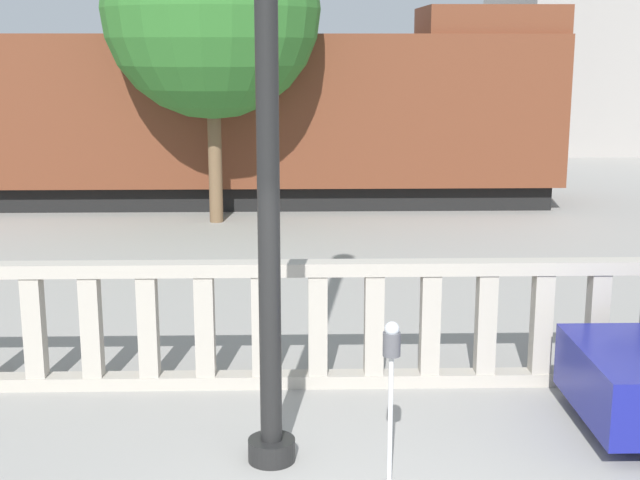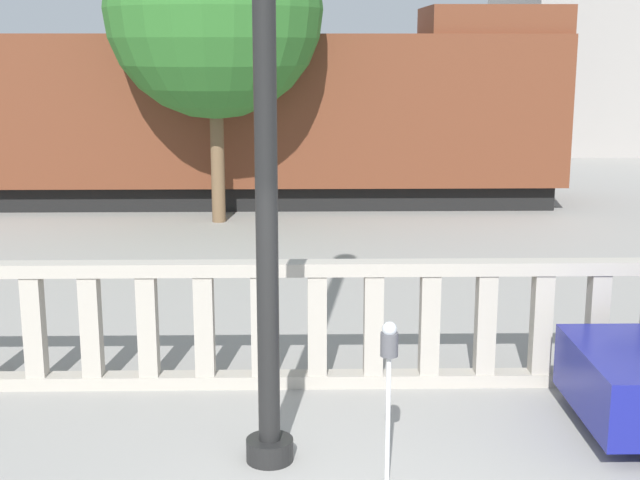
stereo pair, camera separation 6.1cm
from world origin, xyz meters
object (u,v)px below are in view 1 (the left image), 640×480
object	(u,v)px
parking_meter	(391,359)
train_near	(88,116)
lamppost	(267,60)
tree_left	(211,9)

from	to	relation	value
parking_meter	train_near	bearing A→B (deg)	111.99
lamppost	parking_meter	bearing A→B (deg)	-25.49
parking_meter	tree_left	xyz separation A→B (m)	(-2.43, 11.30, 3.15)
lamppost	parking_meter	size ratio (longest dim) A/B	4.70
lamppost	tree_left	world-z (taller)	lamppost
train_near	tree_left	world-z (taller)	tree_left
lamppost	tree_left	size ratio (longest dim) A/B	1.04
lamppost	train_near	distance (m)	13.97
lamppost	parking_meter	world-z (taller)	lamppost
parking_meter	train_near	xyz separation A→B (m)	(-5.50, 13.61, 0.89)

